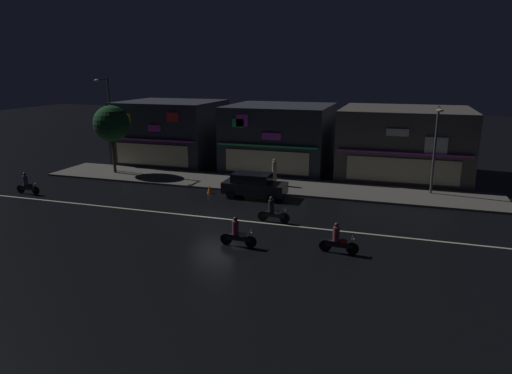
# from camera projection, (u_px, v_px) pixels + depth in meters

# --- Properties ---
(ground_plane) EXTENTS (140.00, 140.00, 0.00)m
(ground_plane) POSITION_uv_depth(u_px,v_px,m) (215.00, 218.00, 27.13)
(ground_plane) COLOR black
(lane_divider_stripe) EXTENTS (32.94, 0.16, 0.01)m
(lane_divider_stripe) POSITION_uv_depth(u_px,v_px,m) (215.00, 218.00, 27.13)
(lane_divider_stripe) COLOR beige
(lane_divider_stripe) RESTS_ON ground
(sidewalk_far) EXTENTS (34.68, 4.80, 0.14)m
(sidewalk_far) POSITION_uv_depth(u_px,v_px,m) (257.00, 184.00, 34.87)
(sidewalk_far) COLOR #5B5954
(sidewalk_far) RESTS_ON ground
(storefront_left_block) EXTENTS (8.67, 8.44, 5.51)m
(storefront_left_block) POSITION_uv_depth(u_px,v_px,m) (280.00, 137.00, 40.22)
(storefront_left_block) COLOR #2D333D
(storefront_left_block) RESTS_ON ground
(storefront_center_block) EXTENTS (10.02, 9.00, 5.48)m
(storefront_center_block) POSITION_uv_depth(u_px,v_px,m) (404.00, 142.00, 37.42)
(storefront_center_block) COLOR #56514C
(storefront_center_block) RESTS_ON ground
(storefront_right_block) EXTENTS (8.67, 7.78, 5.64)m
(storefront_right_block) POSITION_uv_depth(u_px,v_px,m) (172.00, 132.00, 42.96)
(storefront_right_block) COLOR #2D333D
(storefront_right_block) RESTS_ON ground
(streetlamp_west) EXTENTS (0.44, 1.64, 7.70)m
(streetlamp_west) POSITION_uv_depth(u_px,v_px,m) (109.00, 118.00, 37.70)
(streetlamp_west) COLOR #47494C
(streetlamp_west) RESTS_ON sidewalk_far
(streetlamp_mid) EXTENTS (0.44, 1.64, 6.02)m
(streetlamp_mid) POSITION_uv_depth(u_px,v_px,m) (436.00, 142.00, 30.88)
(streetlamp_mid) COLOR #47494C
(streetlamp_mid) RESTS_ON sidewalk_far
(pedestrian_on_sidewalk) EXTENTS (0.34, 0.34, 1.98)m
(pedestrian_on_sidewalk) POSITION_uv_depth(u_px,v_px,m) (274.00, 173.00, 34.03)
(pedestrian_on_sidewalk) COLOR gray
(pedestrian_on_sidewalk) RESTS_ON sidewalk_far
(street_tree) EXTENTS (2.92, 2.92, 5.55)m
(street_tree) POSITION_uv_depth(u_px,v_px,m) (111.00, 124.00, 37.34)
(street_tree) COLOR #473323
(street_tree) RESTS_ON sidewalk_far
(parked_car_near_kerb) EXTENTS (4.30, 1.98, 1.67)m
(parked_car_near_kerb) POSITION_uv_depth(u_px,v_px,m) (254.00, 185.00, 31.25)
(parked_car_near_kerb) COLOR black
(parked_car_near_kerb) RESTS_ON ground
(motorcycle_lead) EXTENTS (1.90, 0.60, 1.52)m
(motorcycle_lead) POSITION_uv_depth(u_px,v_px,m) (273.00, 211.00, 26.30)
(motorcycle_lead) COLOR black
(motorcycle_lead) RESTS_ON ground
(motorcycle_following) EXTENTS (1.90, 0.60, 1.52)m
(motorcycle_following) POSITION_uv_depth(u_px,v_px,m) (338.00, 240.00, 21.88)
(motorcycle_following) COLOR black
(motorcycle_following) RESTS_ON ground
(motorcycle_opposite_lane) EXTENTS (1.90, 0.60, 1.52)m
(motorcycle_opposite_lane) POSITION_uv_depth(u_px,v_px,m) (237.00, 234.00, 22.73)
(motorcycle_opposite_lane) COLOR black
(motorcycle_opposite_lane) RESTS_ON ground
(motorcycle_trailing_far) EXTENTS (1.90, 0.60, 1.52)m
(motorcycle_trailing_far) POSITION_uv_depth(u_px,v_px,m) (27.00, 185.00, 32.19)
(motorcycle_trailing_far) COLOR black
(motorcycle_trailing_far) RESTS_ON ground
(traffic_cone) EXTENTS (0.36, 0.36, 0.55)m
(traffic_cone) POSITION_uv_depth(u_px,v_px,m) (210.00, 189.00, 32.43)
(traffic_cone) COLOR orange
(traffic_cone) RESTS_ON ground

